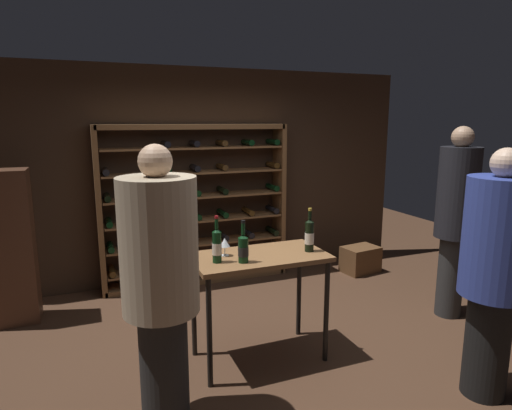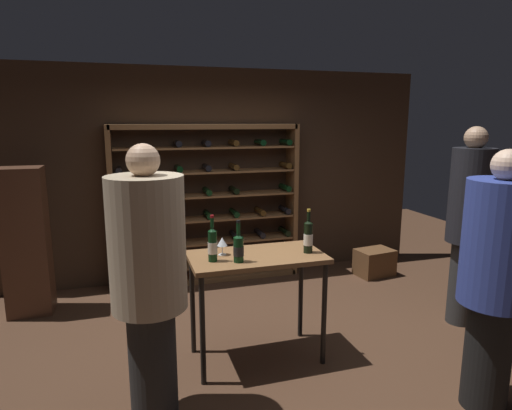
% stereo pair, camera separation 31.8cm
% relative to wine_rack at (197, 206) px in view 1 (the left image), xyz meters
% --- Properties ---
extents(ground_plane, '(10.33, 10.33, 0.00)m').
position_rel_wine_rack_xyz_m(ground_plane, '(0.16, -1.95, -0.99)').
color(ground_plane, '#472D1E').
extents(back_wall, '(5.67, 0.10, 2.71)m').
position_rel_wine_rack_xyz_m(back_wall, '(0.16, 0.21, 0.37)').
color(back_wall, '#3D2B1E').
rests_on(back_wall, ground).
extents(wine_rack, '(2.36, 0.32, 2.01)m').
position_rel_wine_rack_xyz_m(wine_rack, '(0.00, 0.00, 0.00)').
color(wine_rack, brown).
rests_on(wine_rack, ground).
extents(tasting_table, '(1.13, 0.61, 0.94)m').
position_rel_wine_rack_xyz_m(tasting_table, '(0.03, -2.02, -0.16)').
color(tasting_table, brown).
rests_on(tasting_table, ground).
extents(person_host_in_suit, '(0.40, 0.40, 2.00)m').
position_rel_wine_rack_xyz_m(person_host_in_suit, '(2.23, -1.97, 0.13)').
color(person_host_in_suit, '#2A2A2A').
rests_on(person_host_in_suit, ground).
extents(person_guest_khaki, '(0.48, 0.48, 1.87)m').
position_rel_wine_rack_xyz_m(person_guest_khaki, '(1.42, -3.13, 0.04)').
color(person_guest_khaki, black).
rests_on(person_guest_khaki, ground).
extents(person_guest_blue_shirt, '(0.50, 0.50, 1.91)m').
position_rel_wine_rack_xyz_m(person_guest_blue_shirt, '(-0.88, -2.55, 0.06)').
color(person_guest_blue_shirt, black).
rests_on(person_guest_blue_shirt, ground).
extents(wine_crate, '(0.52, 0.40, 0.35)m').
position_rel_wine_rack_xyz_m(wine_crate, '(2.15, -0.49, -0.81)').
color(wine_crate, brown).
rests_on(wine_crate, ground).
extents(display_cabinet, '(0.44, 0.36, 1.58)m').
position_rel_wine_rack_xyz_m(display_cabinet, '(-2.04, -0.43, -0.20)').
color(display_cabinet, '#4C2D1E').
rests_on(display_cabinet, ground).
extents(wine_bottle_amber_reserve, '(0.08, 0.08, 0.34)m').
position_rel_wine_rack_xyz_m(wine_bottle_amber_reserve, '(-0.17, -2.16, 0.07)').
color(wine_bottle_amber_reserve, black).
rests_on(wine_bottle_amber_reserve, tasting_table).
extents(wine_bottle_green_slim, '(0.08, 0.08, 0.38)m').
position_rel_wine_rack_xyz_m(wine_bottle_green_slim, '(-0.36, -2.08, 0.10)').
color(wine_bottle_green_slim, black).
rests_on(wine_bottle_green_slim, tasting_table).
extents(wine_bottle_gold_foil, '(0.08, 0.08, 0.38)m').
position_rel_wine_rack_xyz_m(wine_bottle_gold_foil, '(0.46, -2.09, 0.10)').
color(wine_bottle_gold_foil, black).
rests_on(wine_bottle_gold_foil, tasting_table).
extents(wine_glass_stemmed_right, '(0.09, 0.09, 0.15)m').
position_rel_wine_rack_xyz_m(wine_glass_stemmed_right, '(-0.25, -1.94, 0.07)').
color(wine_glass_stemmed_right, silver).
rests_on(wine_glass_stemmed_right, tasting_table).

